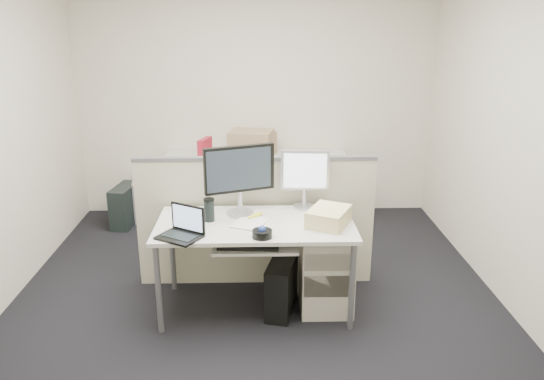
{
  "coord_description": "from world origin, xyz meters",
  "views": [
    {
      "loc": [
        0.03,
        -3.74,
        2.23
      ],
      "look_at": [
        0.13,
        0.15,
        0.94
      ],
      "focal_mm": 35.0,
      "sensor_mm": 36.0,
      "label": 1
    }
  ],
  "objects_px": {
    "desk": "(255,231)",
    "monitor_main": "(240,181)",
    "laptop": "(178,224)",
    "desk_phone": "(333,214)"
  },
  "relations": [
    {
      "from": "desk",
      "to": "monitor_main",
      "type": "bearing_deg",
      "value": 123.58
    },
    {
      "from": "monitor_main",
      "to": "laptop",
      "type": "height_order",
      "value": "monitor_main"
    },
    {
      "from": "laptop",
      "to": "desk_phone",
      "type": "distance_m",
      "value": 1.19
    },
    {
      "from": "laptop",
      "to": "desk_phone",
      "type": "xyz_separation_m",
      "value": [
        1.14,
        0.36,
        -0.07
      ]
    },
    {
      "from": "desk_phone",
      "to": "monitor_main",
      "type": "bearing_deg",
      "value": 156.12
    },
    {
      "from": "desk",
      "to": "monitor_main",
      "type": "distance_m",
      "value": 0.41
    },
    {
      "from": "laptop",
      "to": "desk_phone",
      "type": "relative_size",
      "value": 1.34
    },
    {
      "from": "desk_phone",
      "to": "desk",
      "type": "bearing_deg",
      "value": 171.63
    },
    {
      "from": "desk",
      "to": "desk_phone",
      "type": "distance_m",
      "value": 0.61
    },
    {
      "from": "laptop",
      "to": "desk_phone",
      "type": "bearing_deg",
      "value": 48.64
    }
  ]
}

